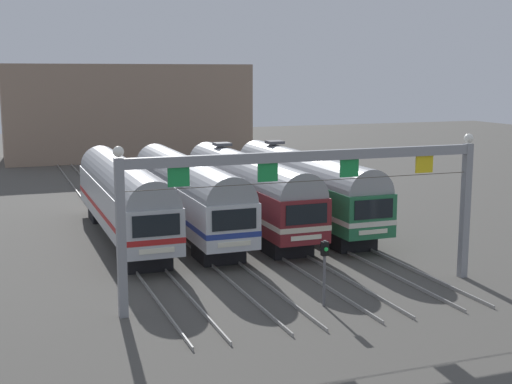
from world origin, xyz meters
TOP-DOWN VIEW (x-y plane):
  - ground_plane at (0.00, 0.00)m, footprint 160.00×160.00m
  - track_bed at (-0.00, 17.00)m, footprint 13.15×70.00m
  - commuter_train_stainless at (-5.82, -0.01)m, footprint 2.88×18.06m
  - commuter_train_silver at (-1.94, -0.01)m, footprint 2.88×18.06m
  - commuter_train_maroon at (1.94, -0.00)m, footprint 2.88×18.06m
  - commuter_train_green at (5.82, -0.00)m, footprint 2.88×18.06m
  - catenary_gantry at (0.00, -13.50)m, footprint 16.88×0.44m
  - yard_signal_mast at (0.00, -15.14)m, footprint 0.28×0.35m
  - maintenance_building at (1.92, 41.32)m, footprint 27.42×10.00m

SIDE VIEW (x-z plane):
  - ground_plane at x=0.00m, z-range 0.00..0.00m
  - track_bed at x=0.00m, z-range 0.00..0.15m
  - yard_signal_mast at x=0.00m, z-range 0.57..3.44m
  - commuter_train_stainless at x=-5.82m, z-range 0.30..5.07m
  - commuter_train_silver at x=-1.94m, z-range 0.30..5.07m
  - commuter_train_maroon at x=1.94m, z-range 0.16..5.21m
  - commuter_train_green at x=5.82m, z-range 0.16..5.21m
  - catenary_gantry at x=0.00m, z-range 1.60..8.57m
  - maintenance_building at x=1.92m, z-range 0.00..10.71m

